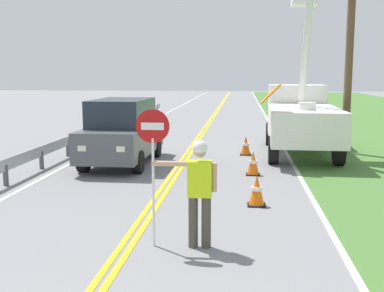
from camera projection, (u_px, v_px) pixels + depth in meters
The scene contains 13 objects.
centerline_yellow_left at pixel (199, 135), 23.20m from camera, with size 0.11×110.00×0.01m, color yellow.
centerline_yellow_right at pixel (203, 135), 23.18m from camera, with size 0.11×110.00×0.01m, color yellow.
edge_line_right at pixel (277, 135), 22.82m from camera, with size 0.12×110.00×0.01m, color silver.
edge_line_left at pixel (128, 134), 23.55m from camera, with size 0.12×110.00×0.01m, color silver.
flagger_worker at pixel (199, 187), 7.99m from camera, with size 1.09×0.25×1.83m.
stop_sign_paddle at pixel (153, 147), 7.95m from camera, with size 0.56×0.04×2.33m.
utility_bucket_truck at pixel (300, 114), 17.80m from camera, with size 2.85×6.87×6.08m.
oncoming_suv_nearest at pixel (122, 131), 15.52m from camera, with size 1.97×4.63×2.10m.
utility_pole_near at pixel (350, 33), 17.20m from camera, with size 1.80×0.28×8.29m.
traffic_cone_lead at pixel (257, 191), 10.66m from camera, with size 0.40×0.40×0.70m.
traffic_cone_mid at pixel (253, 163), 13.91m from camera, with size 0.40×0.40×0.70m.
traffic_cone_tail at pixel (246, 146), 17.34m from camera, with size 0.40×0.40×0.70m.
guardrail_left_shoulder at pixel (96, 131), 20.42m from camera, with size 0.10×32.00×0.71m.
Camera 1 is at (1.91, -2.94, 2.90)m, focal length 45.06 mm.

